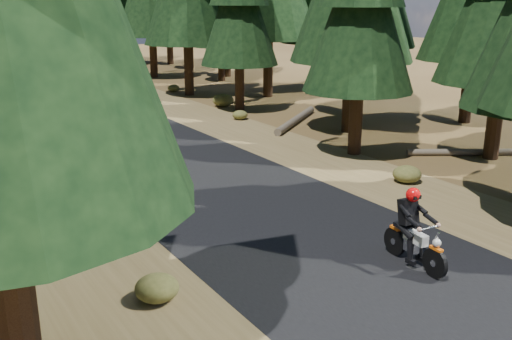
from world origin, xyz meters
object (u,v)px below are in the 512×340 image
(log_near, at_px, (296,120))
(rider_lead, at_px, (415,241))
(log_far, at_px, (464,152))
(rider_follow, at_px, (114,153))

(log_near, height_order, rider_lead, rider_lead)
(rider_lead, bearing_deg, log_near, -110.82)
(rider_lead, bearing_deg, log_far, -141.90)
(log_far, relative_size, rider_follow, 2.19)
(log_near, height_order, log_far, log_near)
(log_near, relative_size, log_far, 1.33)
(log_near, bearing_deg, rider_lead, -154.48)
(log_near, bearing_deg, log_far, -114.96)
(rider_lead, bearing_deg, rider_follow, -68.96)
(log_near, bearing_deg, rider_follow, 157.82)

